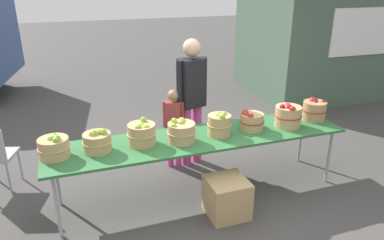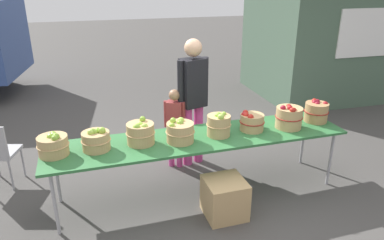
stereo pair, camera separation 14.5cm
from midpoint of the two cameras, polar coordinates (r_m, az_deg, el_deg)
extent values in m
plane|color=#474442|center=(4.57, 0.34, -11.30)|extent=(40.00, 40.00, 0.00)
cube|color=#2D6B38|center=(4.21, 0.37, -2.88)|extent=(3.50, 0.76, 0.03)
cylinder|color=#99999E|center=(3.94, -21.52, -12.64)|extent=(0.04, 0.04, 0.72)
cylinder|color=#99999E|center=(4.90, 19.96, -5.46)|extent=(0.04, 0.04, 0.72)
cylinder|color=#99999E|center=(4.46, -21.41, -8.44)|extent=(0.04, 0.04, 0.72)
cylinder|color=#99999E|center=(5.32, 16.01, -2.77)|extent=(0.04, 0.04, 0.72)
cylinder|color=tan|center=(3.99, -21.90, -4.11)|extent=(0.31, 0.31, 0.21)
torus|color=tan|center=(3.99, -21.92, -3.98)|extent=(0.33, 0.33, 0.01)
sphere|color=#7AA833|center=(3.96, -21.85, -2.65)|extent=(0.08, 0.08, 0.08)
sphere|color=#7AA833|center=(3.87, -21.69, -3.01)|extent=(0.06, 0.06, 0.06)
sphere|color=#8CB738|center=(3.95, -22.28, -2.84)|extent=(0.08, 0.08, 0.08)
sphere|color=#7AA833|center=(3.90, -21.53, -2.77)|extent=(0.08, 0.08, 0.08)
sphere|color=#8CB738|center=(3.99, -21.95, -2.39)|extent=(0.07, 0.07, 0.07)
cylinder|color=tan|center=(3.98, -15.71, -3.42)|extent=(0.30, 0.30, 0.20)
torus|color=tan|center=(3.98, -15.72, -3.29)|extent=(0.32, 0.32, 0.01)
sphere|color=#8CB738|center=(3.91, -14.84, -1.86)|extent=(0.08, 0.08, 0.08)
sphere|color=#7AA833|center=(3.97, -15.50, -1.86)|extent=(0.07, 0.07, 0.07)
sphere|color=#7AA833|center=(3.93, -16.28, -1.99)|extent=(0.07, 0.07, 0.07)
sphere|color=#9EC647|center=(3.92, -16.53, -2.09)|extent=(0.07, 0.07, 0.07)
sphere|color=#8CB738|center=(3.94, -15.85, -2.07)|extent=(0.07, 0.07, 0.07)
sphere|color=#8CB738|center=(3.94, -16.06, -2.14)|extent=(0.07, 0.07, 0.07)
cylinder|color=tan|center=(4.03, -8.94, -2.26)|extent=(0.31, 0.31, 0.24)
torus|color=tan|center=(4.03, -8.95, -2.11)|extent=(0.33, 0.33, 0.01)
sphere|color=#9EC647|center=(3.99, -9.05, -0.89)|extent=(0.08, 0.08, 0.08)
sphere|color=#7AA833|center=(4.06, -8.67, 0.04)|extent=(0.07, 0.07, 0.07)
sphere|color=#7AA833|center=(3.91, -9.53, -1.27)|extent=(0.08, 0.08, 0.08)
sphere|color=#9EC647|center=(3.92, -8.30, -1.15)|extent=(0.08, 0.08, 0.08)
cylinder|color=tan|center=(4.05, -2.69, -2.00)|extent=(0.31, 0.31, 0.22)
torus|color=tan|center=(4.05, -2.70, -1.86)|extent=(0.33, 0.33, 0.01)
sphere|color=#9EC647|center=(4.08, -2.62, -0.11)|extent=(0.08, 0.08, 0.08)
sphere|color=#8CB738|center=(4.04, -3.87, -0.13)|extent=(0.07, 0.07, 0.07)
sphere|color=#8CB738|center=(3.94, -3.98, -0.94)|extent=(0.07, 0.07, 0.07)
sphere|color=#7AA833|center=(4.02, -2.73, -0.55)|extent=(0.08, 0.08, 0.08)
cylinder|color=tan|center=(4.22, 3.35, -0.82)|extent=(0.27, 0.27, 0.25)
torus|color=tan|center=(4.22, 3.35, -0.66)|extent=(0.29, 0.29, 0.01)
sphere|color=#8CB738|center=(4.23, 4.11, 0.96)|extent=(0.07, 0.07, 0.07)
sphere|color=#7AA833|center=(4.18, 3.35, 0.78)|extent=(0.08, 0.08, 0.08)
sphere|color=#7AA833|center=(4.17, 3.18, 0.64)|extent=(0.08, 0.08, 0.08)
sphere|color=#9EC647|center=(4.08, 3.71, 0.53)|extent=(0.07, 0.07, 0.07)
sphere|color=#9EC647|center=(4.18, 3.82, 0.80)|extent=(0.06, 0.06, 0.06)
sphere|color=#9EC647|center=(4.10, 3.62, 0.24)|extent=(0.07, 0.07, 0.07)
cylinder|color=tan|center=(4.43, 8.49, -0.25)|extent=(0.28, 0.28, 0.20)
torus|color=maroon|center=(4.42, 8.50, -0.13)|extent=(0.30, 0.30, 0.01)
sphere|color=maroon|center=(4.38, 7.28, 0.92)|extent=(0.08, 0.08, 0.08)
sphere|color=#B22319|center=(4.36, 7.54, 0.78)|extent=(0.08, 0.08, 0.08)
sphere|color=#B22319|center=(4.30, 8.29, 0.56)|extent=(0.07, 0.07, 0.07)
sphere|color=#B22319|center=(4.42, 7.47, 1.25)|extent=(0.07, 0.07, 0.07)
cylinder|color=tan|center=(4.60, 14.01, 0.54)|extent=(0.32, 0.32, 0.26)
torus|color=maroon|center=(4.59, 14.03, 0.69)|extent=(0.34, 0.34, 0.01)
sphere|color=#B22319|center=(4.44, 14.57, 1.69)|extent=(0.07, 0.07, 0.07)
sphere|color=#B22319|center=(4.49, 14.74, 1.63)|extent=(0.07, 0.07, 0.07)
sphere|color=maroon|center=(4.49, 13.17, 2.02)|extent=(0.07, 0.07, 0.07)
sphere|color=#B22319|center=(4.62, 13.96, 2.17)|extent=(0.08, 0.08, 0.08)
sphere|color=maroon|center=(4.50, 14.18, 2.03)|extent=(0.06, 0.06, 0.06)
cylinder|color=#A87F51|center=(4.91, 17.91, 1.40)|extent=(0.29, 0.29, 0.24)
torus|color=maroon|center=(4.91, 17.92, 1.53)|extent=(0.31, 0.31, 0.01)
sphere|color=maroon|center=(4.91, 19.15, 2.60)|extent=(0.07, 0.07, 0.07)
sphere|color=maroon|center=(4.87, 18.04, 2.61)|extent=(0.07, 0.07, 0.07)
sphere|color=maroon|center=(4.89, 17.70, 2.83)|extent=(0.07, 0.07, 0.07)
sphere|color=#B22319|center=(4.94, 17.63, 3.07)|extent=(0.07, 0.07, 0.07)
sphere|color=maroon|center=(4.92, 18.05, 2.97)|extent=(0.07, 0.07, 0.07)
cylinder|color=#CC3F8C|center=(5.10, -0.01, -2.12)|extent=(0.13, 0.13, 0.86)
cylinder|color=#CC3F8C|center=(5.01, -1.71, -2.58)|extent=(0.13, 0.13, 0.86)
cube|color=black|center=(4.80, -0.90, 5.88)|extent=(0.37, 0.31, 0.64)
sphere|color=tan|center=(4.69, -0.93, 11.32)|extent=(0.23, 0.23, 0.23)
cylinder|color=black|center=(4.89, 0.95, 6.62)|extent=(0.09, 0.09, 0.57)
cylinder|color=black|center=(4.69, -2.83, 5.95)|extent=(0.09, 0.09, 0.57)
cylinder|color=#CC3F8C|center=(5.01, -2.99, -4.56)|extent=(0.08, 0.08, 0.55)
cylinder|color=#CC3F8C|center=(5.03, -4.27, -4.48)|extent=(0.08, 0.08, 0.55)
cube|color=maroon|center=(4.83, -3.76, 0.59)|extent=(0.25, 0.22, 0.41)
sphere|color=#936B4C|center=(4.73, -3.85, 3.92)|extent=(0.15, 0.15, 0.15)
cylinder|color=maroon|center=(4.80, -2.36, 0.78)|extent=(0.06, 0.06, 0.36)
cylinder|color=maroon|center=(4.85, -5.16, 0.91)|extent=(0.06, 0.06, 0.36)
cube|color=black|center=(8.92, -28.21, 13.29)|extent=(0.31, 1.75, 0.80)
cube|color=#47604C|center=(8.74, 18.97, 12.71)|extent=(3.06, 2.48, 2.60)
cube|color=white|center=(7.83, 24.77, 12.50)|extent=(1.40, 0.08, 0.90)
cylinder|color=gray|center=(5.26, -26.17, -6.40)|extent=(0.02, 0.02, 0.42)
cylinder|color=gray|center=(4.99, -27.65, -8.20)|extent=(0.02, 0.02, 0.42)
cube|color=tan|center=(4.09, 4.48, -12.04)|extent=(0.43, 0.43, 0.43)
camera|label=1|loc=(0.07, -90.94, -0.37)|focal=33.84mm
camera|label=2|loc=(0.07, 89.06, 0.37)|focal=33.84mm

